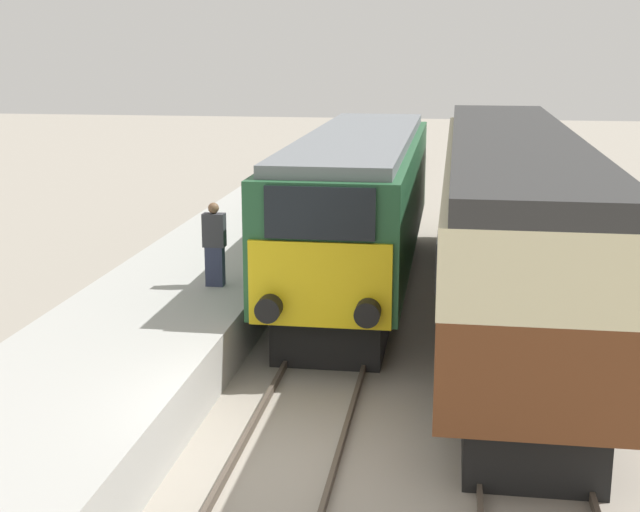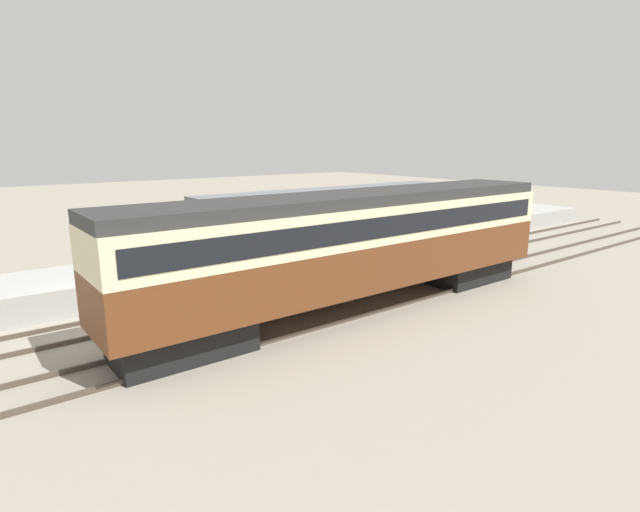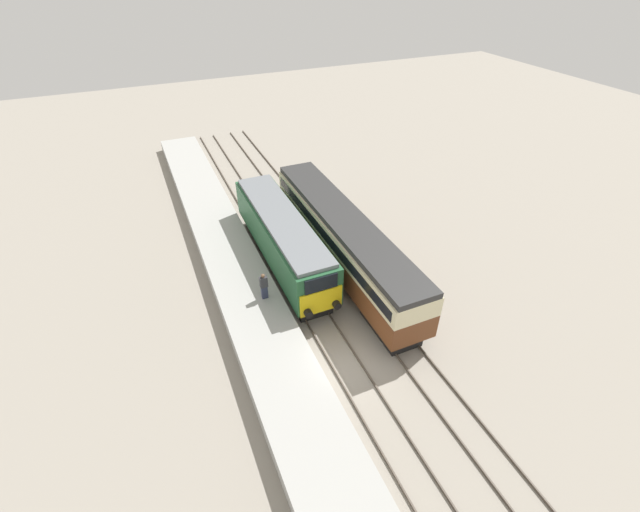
{
  "view_description": "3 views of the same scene",
  "coord_description": "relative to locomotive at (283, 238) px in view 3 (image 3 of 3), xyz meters",
  "views": [
    {
      "loc": [
        2.21,
        -11.28,
        5.77
      ],
      "look_at": [
        0.0,
        3.28,
        2.25
      ],
      "focal_mm": 50.0,
      "sensor_mm": 36.0,
      "label": 1
    },
    {
      "loc": [
        15.47,
        -3.31,
        5.56
      ],
      "look_at": [
        1.7,
        7.28,
        1.6
      ],
      "focal_mm": 28.0,
      "sensor_mm": 36.0,
      "label": 2
    },
    {
      "loc": [
        -6.99,
        -12.59,
        17.53
      ],
      "look_at": [
        1.7,
        7.28,
        1.6
      ],
      "focal_mm": 24.0,
      "sensor_mm": 36.0,
      "label": 3
    }
  ],
  "objects": [
    {
      "name": "passenger_carriage",
      "position": [
        3.4,
        -1.98,
        0.34
      ],
      "size": [
        2.75,
        16.61,
        3.99
      ],
      "color": "black",
      "rests_on": "ground_plane"
    },
    {
      "name": "ground_plane",
      "position": [
        0.0,
        -9.46,
        -2.07
      ],
      "size": [
        120.0,
        120.0,
        0.0
      ],
      "primitive_type": "plane",
      "color": "gray"
    },
    {
      "name": "rails_near_track",
      "position": [
        0.0,
        -4.46,
        -2.0
      ],
      "size": [
        1.51,
        60.0,
        0.14
      ],
      "color": "#4C4238",
      "rests_on": "ground_plane"
    },
    {
      "name": "rails_far_track",
      "position": [
        3.4,
        -4.46,
        -2.0
      ],
      "size": [
        1.5,
        60.0,
        0.14
      ],
      "color": "#4C4238",
      "rests_on": "ground_plane"
    },
    {
      "name": "person_on_platform",
      "position": [
        -2.5,
        -3.84,
        -0.23
      ],
      "size": [
        0.44,
        0.26,
        1.7
      ],
      "color": "#2D334C",
      "rests_on": "platform_left"
    },
    {
      "name": "locomotive",
      "position": [
        0.0,
        0.0,
        0.0
      ],
      "size": [
        2.7,
        12.85,
        3.74
      ],
      "color": "black",
      "rests_on": "ground_plane"
    },
    {
      "name": "platform_left",
      "position": [
        -3.3,
        -1.46,
        -1.57
      ],
      "size": [
        3.5,
        50.0,
        0.99
      ],
      "color": "#A8A8A3",
      "rests_on": "ground_plane"
    }
  ]
}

